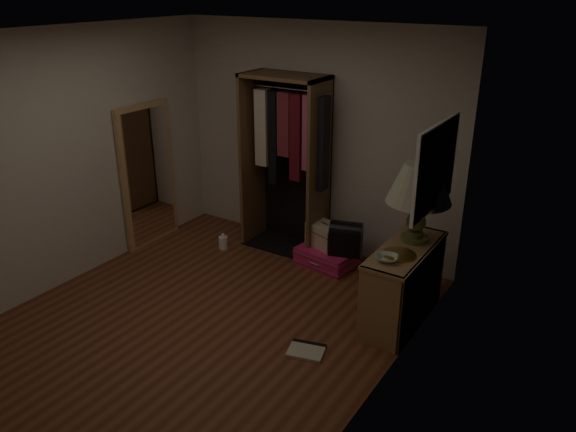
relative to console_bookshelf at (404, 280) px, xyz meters
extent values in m
plane|color=#5B2E1A|center=(-1.54, -1.04, -0.40)|extent=(4.00, 4.00, 0.00)
cube|color=beige|center=(-1.54, 0.96, 0.90)|extent=(3.50, 0.02, 2.60)
cube|color=beige|center=(0.21, -1.04, 0.90)|extent=(0.02, 4.00, 2.60)
cube|color=beige|center=(-3.29, -1.04, 0.90)|extent=(0.02, 4.00, 2.60)
cube|color=silver|center=(-1.54, -1.04, 2.20)|extent=(3.50, 4.00, 0.01)
cube|color=white|center=(0.19, -0.04, 1.15)|extent=(0.03, 0.96, 0.76)
cube|color=black|center=(0.19, -0.04, 1.15)|extent=(0.03, 0.90, 0.70)
cube|color=silver|center=(0.18, -0.04, 0.84)|extent=(0.01, 0.88, 0.02)
cube|color=silver|center=(0.18, -0.04, 0.92)|extent=(0.01, 0.88, 0.02)
cube|color=silver|center=(0.18, -0.04, 1.00)|extent=(0.01, 0.88, 0.02)
cube|color=silver|center=(0.18, -0.04, 1.08)|extent=(0.01, 0.88, 0.02)
cube|color=silver|center=(0.18, -0.04, 1.15)|extent=(0.01, 0.88, 0.02)
cube|color=silver|center=(0.18, -0.04, 1.23)|extent=(0.01, 0.88, 0.02)
cube|color=silver|center=(0.18, -0.04, 1.31)|extent=(0.01, 0.88, 0.02)
cube|color=silver|center=(0.18, -0.04, 1.39)|extent=(0.01, 0.88, 0.02)
cube|color=silver|center=(0.18, -0.04, 1.47)|extent=(0.01, 0.88, 0.02)
cube|color=#916A46|center=(0.00, -0.57, -0.02)|extent=(0.40, 0.03, 0.75)
cube|color=#916A46|center=(0.00, 0.50, -0.02)|extent=(0.40, 0.03, 0.75)
cube|color=#916A46|center=(0.00, -0.04, -0.34)|extent=(0.40, 1.04, 0.03)
cube|color=#916A46|center=(0.00, -0.04, 0.17)|extent=(0.40, 1.04, 0.03)
cube|color=#916A46|center=(0.00, -0.04, 0.34)|extent=(0.42, 1.12, 0.03)
cube|color=brown|center=(0.19, -0.04, -0.02)|extent=(0.02, 1.10, 0.75)
cube|color=#916A46|center=(-0.01, 0.29, 0.25)|extent=(0.36, 0.38, 0.13)
cube|color=gray|center=(-0.09, -0.50, -0.20)|extent=(0.16, 0.05, 0.24)
cube|color=#4C3833|center=(-0.09, -0.45, -0.17)|extent=(0.16, 0.04, 0.29)
cube|color=#B7AD99|center=(-0.09, -0.40, -0.18)|extent=(0.16, 0.05, 0.28)
cube|color=brown|center=(-0.06, -0.36, -0.18)|extent=(0.21, 0.03, 0.29)
cube|color=#3F4C59|center=(-0.08, -0.32, -0.21)|extent=(0.18, 0.03, 0.22)
cube|color=gray|center=(-0.07, -0.28, -0.17)|extent=(0.19, 0.03, 0.30)
cube|color=#59594C|center=(-0.06, -0.23, -0.20)|extent=(0.21, 0.04, 0.25)
cube|color=#B2724C|center=(-0.08, -0.19, -0.20)|extent=(0.17, 0.03, 0.24)
cube|color=beige|center=(-0.08, -0.13, -0.18)|extent=(0.17, 0.05, 0.29)
cube|color=#332D38|center=(-0.07, -0.08, -0.17)|extent=(0.19, 0.03, 0.30)
cube|color=gray|center=(-0.08, -0.05, -0.18)|extent=(0.17, 0.03, 0.28)
cube|color=#4C3833|center=(-0.07, 0.00, -0.19)|extent=(0.20, 0.04, 0.26)
cube|color=#B7AD99|center=(-0.09, 0.05, -0.18)|extent=(0.15, 0.04, 0.28)
cube|color=brown|center=(-0.09, 0.10, -0.18)|extent=(0.16, 0.03, 0.29)
cube|color=#3F4C59|center=(-0.06, 0.13, -0.17)|extent=(0.22, 0.03, 0.31)
cube|color=gray|center=(-0.06, 0.18, -0.19)|extent=(0.21, 0.04, 0.26)
cube|color=#59594C|center=(-0.08, 0.22, -0.17)|extent=(0.17, 0.03, 0.29)
cube|color=#B2724C|center=(-0.07, 0.26, -0.19)|extent=(0.20, 0.03, 0.26)
cube|color=beige|center=(-0.07, 0.30, -0.20)|extent=(0.19, 0.04, 0.24)
cube|color=#332D38|center=(-0.07, 0.34, -0.16)|extent=(0.19, 0.03, 0.32)
cube|color=brown|center=(-2.24, 0.70, 0.63)|extent=(0.04, 0.50, 2.05)
cube|color=brown|center=(-1.33, 0.70, 0.63)|extent=(0.04, 0.50, 2.05)
cube|color=brown|center=(-1.79, 0.70, 1.63)|extent=(0.95, 0.50, 0.04)
cube|color=black|center=(-1.79, 0.94, 0.63)|extent=(0.95, 0.02, 2.05)
cube|color=black|center=(-1.79, 0.70, -0.39)|extent=(0.95, 0.50, 0.02)
cylinder|color=silver|center=(-1.79, 0.70, 1.50)|extent=(0.87, 0.02, 0.02)
cube|color=beige|center=(-2.06, 0.68, 1.04)|extent=(0.15, 0.14, 0.88)
cube|color=black|center=(-1.91, 0.68, 0.93)|extent=(0.11, 0.10, 1.08)
cube|color=maroon|center=(-1.76, 0.68, 1.12)|extent=(0.16, 0.12, 0.72)
cube|color=#590F19|center=(-1.60, 0.68, 0.99)|extent=(0.13, 0.15, 0.97)
cube|color=#BF4C72|center=(-1.46, 0.68, 1.06)|extent=(0.11, 0.13, 0.83)
cube|color=black|center=(-1.31, 0.68, 0.96)|extent=(0.14, 0.15, 1.03)
cube|color=tan|center=(-3.24, -0.04, 0.45)|extent=(0.05, 0.80, 1.70)
cube|color=white|center=(-3.21, -0.04, 0.45)|extent=(0.01, 0.68, 1.58)
cube|color=#DA1A64|center=(-1.13, 0.55, -0.30)|extent=(0.67, 0.52, 0.19)
cube|color=silver|center=(-1.13, 0.55, -0.35)|extent=(0.69, 0.54, 0.01)
cube|color=silver|center=(-1.13, 0.55, -0.25)|extent=(0.69, 0.54, 0.01)
cylinder|color=silver|center=(-1.16, 0.32, -0.30)|extent=(0.14, 0.03, 0.02)
cube|color=#C1B593|center=(-1.20, 0.62, -0.07)|extent=(0.44, 0.37, 0.26)
cube|color=brown|center=(-1.20, 0.62, -0.02)|extent=(0.45, 0.38, 0.01)
cylinder|color=silver|center=(-1.20, 0.62, 0.07)|extent=(0.11, 0.05, 0.02)
cube|color=black|center=(-0.90, 0.57, -0.07)|extent=(0.40, 0.32, 0.27)
cylinder|color=black|center=(-0.90, 0.57, 0.07)|extent=(0.40, 0.32, 0.23)
cylinder|color=#495328|center=(0.00, 0.16, 0.38)|extent=(0.29, 0.29, 0.04)
cylinder|color=#495328|center=(0.00, 0.16, 0.42)|extent=(0.17, 0.17, 0.05)
sphere|color=#495328|center=(0.00, 0.16, 0.54)|extent=(0.21, 0.21, 0.18)
cylinder|color=#495328|center=(0.00, 0.16, 0.68)|extent=(0.07, 0.07, 0.11)
cone|color=beige|center=(0.00, 0.16, 0.92)|extent=(0.68, 0.68, 0.36)
cone|color=beige|center=(0.00, 0.16, 0.92)|extent=(0.61, 0.61, 0.34)
cylinder|color=#AD8C42|center=(0.00, -0.21, 0.36)|extent=(0.39, 0.39, 0.02)
imported|color=#A5C6A9|center=(-0.05, -0.36, 0.38)|extent=(0.23, 0.23, 0.05)
cylinder|color=white|center=(-2.37, 0.24, -0.32)|extent=(0.12, 0.12, 0.15)
cylinder|color=white|center=(-2.37, 0.24, -0.22)|extent=(0.05, 0.05, 0.04)
cube|color=beige|center=(-0.48, -0.97, -0.38)|extent=(0.36, 0.32, 0.03)
cube|color=black|center=(-0.51, -0.87, -0.38)|extent=(0.31, 0.12, 0.03)
camera|label=1|loc=(1.56, -4.45, 2.59)|focal=35.00mm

